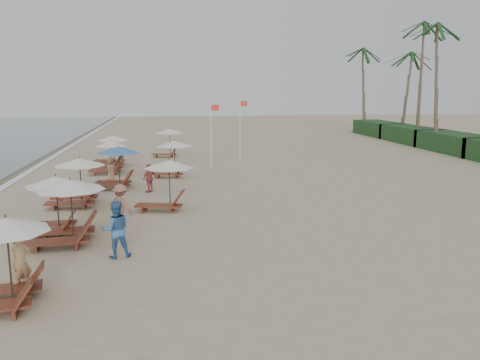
{
  "coord_description": "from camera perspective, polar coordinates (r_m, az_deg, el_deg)",
  "views": [
    {
      "loc": [
        -2.2,
        -15.92,
        5.36
      ],
      "look_at": [
        1.0,
        5.29,
        1.3
      ],
      "focal_mm": 36.33,
      "sensor_mm": 36.0,
      "label": 1
    }
  ],
  "objects": [
    {
      "name": "ground",
      "position": [
        16.94,
        -0.68,
        -7.73
      ],
      "size": [
        160.0,
        160.0,
        0.0
      ],
      "primitive_type": "plane",
      "color": "tan",
      "rests_on": "ground"
    },
    {
      "name": "lounger_station_0",
      "position": [
        13.43,
        -26.39,
        -8.93
      ],
      "size": [
        2.49,
        2.11,
        2.29
      ],
      "color": "brown",
      "rests_on": "ground"
    },
    {
      "name": "lounger_station_1",
      "position": [
        17.96,
        -19.99,
        -3.7
      ],
      "size": [
        2.81,
        2.39,
        2.27
      ],
      "color": "brown",
      "rests_on": "ground"
    },
    {
      "name": "lounger_station_2",
      "position": [
        19.41,
        -21.22,
        -2.56
      ],
      "size": [
        2.45,
        2.22,
        2.16
      ],
      "color": "brown",
      "rests_on": "ground"
    },
    {
      "name": "lounger_station_3",
      "position": [
        23.62,
        -18.85,
        -0.39
      ],
      "size": [
        2.74,
        2.3,
        2.22
      ],
      "color": "brown",
      "rests_on": "ground"
    },
    {
      "name": "lounger_station_4",
      "position": [
        27.16,
        -14.47,
        1.5
      ],
      "size": [
        2.64,
        2.33,
        2.28
      ],
      "color": "brown",
      "rests_on": "ground"
    },
    {
      "name": "lounger_station_5",
      "position": [
        32.14,
        -15.32,
        2.48
      ],
      "size": [
        2.51,
        2.03,
        2.09
      ],
      "color": "brown",
      "rests_on": "ground"
    },
    {
      "name": "lounger_station_6",
      "position": [
        35.22,
        -15.05,
        3.22
      ],
      "size": [
        2.78,
        2.52,
        2.13
      ],
      "color": "brown",
      "rests_on": "ground"
    },
    {
      "name": "inland_station_0",
      "position": [
        21.73,
        -8.89,
        -0.08
      ],
      "size": [
        2.78,
        2.24,
        2.22
      ],
      "color": "brown",
      "rests_on": "ground"
    },
    {
      "name": "inland_station_1",
      "position": [
        29.86,
        -8.01,
        3.09
      ],
      "size": [
        2.6,
        2.24,
        2.22
      ],
      "color": "brown",
      "rests_on": "ground"
    },
    {
      "name": "inland_station_2",
      "position": [
        38.78,
        -8.53,
        4.74
      ],
      "size": [
        2.67,
        2.24,
        2.22
      ],
      "color": "brown",
      "rests_on": "ground"
    },
    {
      "name": "beachgoer_near",
      "position": [
        14.21,
        -24.34,
        -8.95
      ],
      "size": [
        0.7,
        0.68,
        1.62
      ],
      "primitive_type": "imported",
      "rotation": [
        0.0,
        0.0,
        0.72
      ],
      "color": "tan",
      "rests_on": "ground"
    },
    {
      "name": "beachgoer_mid_a",
      "position": [
        16.06,
        -14.37,
        -5.64
      ],
      "size": [
        1.01,
        0.85,
        1.86
      ],
      "primitive_type": "imported",
      "rotation": [
        0.0,
        0.0,
        3.31
      ],
      "color": "#3665A2",
      "rests_on": "ground"
    },
    {
      "name": "beachgoer_mid_b",
      "position": [
        19.54,
        -13.81,
        -2.93
      ],
      "size": [
        1.23,
        1.22,
        1.71
      ],
      "primitive_type": "imported",
      "rotation": [
        0.0,
        0.0,
        2.37
      ],
      "color": "#945C4B",
      "rests_on": "ground"
    },
    {
      "name": "beachgoer_far_a",
      "position": [
        25.73,
        -10.58,
        0.22
      ],
      "size": [
        0.86,
        0.9,
        1.5
      ],
      "primitive_type": "imported",
      "rotation": [
        0.0,
        0.0,
        3.97
      ],
      "color": "#B14749",
      "rests_on": "ground"
    },
    {
      "name": "beachgoer_far_b",
      "position": [
        28.92,
        -14.95,
        1.18
      ],
      "size": [
        0.66,
        0.84,
        1.5
      ],
      "primitive_type": "imported",
      "rotation": [
        0.0,
        0.0,
        1.29
      ],
      "color": "#A87E5B",
      "rests_on": "ground"
    },
    {
      "name": "flag_pole_near",
      "position": [
        32.8,
        -3.37,
        5.68
      ],
      "size": [
        0.6,
        0.08,
        4.49
      ],
      "color": "silver",
      "rests_on": "ground"
    },
    {
      "name": "flag_pole_far",
      "position": [
        36.45,
        0.05,
        6.33
      ],
      "size": [
        0.59,
        0.08,
        4.64
      ],
      "color": "silver",
      "rests_on": "ground"
    }
  ]
}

